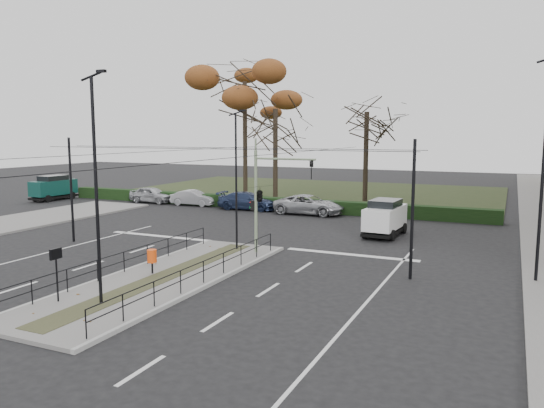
# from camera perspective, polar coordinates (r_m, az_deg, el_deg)

# --- Properties ---
(ground) EXTENTS (140.00, 140.00, 0.00)m
(ground) POSITION_cam_1_polar(r_m,az_deg,el_deg) (25.41, -8.20, -6.66)
(ground) COLOR black
(ground) RESTS_ON ground
(median_island) EXTENTS (4.40, 15.00, 0.14)m
(median_island) POSITION_cam_1_polar(r_m,az_deg,el_deg) (23.40, -11.54, -7.81)
(median_island) COLOR slate
(median_island) RESTS_ON ground
(park) EXTENTS (38.00, 26.00, 0.10)m
(park) POSITION_cam_1_polar(r_m,az_deg,el_deg) (56.48, 4.26, 1.32)
(park) COLOR #243118
(park) RESTS_ON ground
(hedge) EXTENTS (38.00, 1.00, 1.00)m
(hedge) POSITION_cam_1_polar(r_m,az_deg,el_deg) (44.18, -1.76, 0.16)
(hedge) COLOR black
(hedge) RESTS_ON ground
(median_railing) EXTENTS (4.14, 13.24, 0.92)m
(median_railing) POSITION_cam_1_polar(r_m,az_deg,el_deg) (23.10, -11.74, -5.70)
(median_railing) COLOR black
(median_railing) RESTS_ON median_island
(catenary) EXTENTS (20.00, 34.00, 6.00)m
(catenary) POSITION_cam_1_polar(r_m,az_deg,el_deg) (26.16, -6.44, 1.40)
(catenary) COLOR black
(catenary) RESTS_ON ground
(traffic_light) EXTENTS (3.56, 2.04, 5.24)m
(traffic_light) POSITION_cam_1_polar(r_m,az_deg,el_deg) (26.92, -1.17, 1.12)
(traffic_light) COLOR gray
(traffic_light) RESTS_ON median_island
(litter_bin) EXTENTS (0.41, 0.41, 1.06)m
(litter_bin) POSITION_cam_1_polar(r_m,az_deg,el_deg) (23.82, -12.79, -5.52)
(litter_bin) COLOR black
(litter_bin) RESTS_ON median_island
(info_panel) EXTENTS (0.11, 0.51, 1.97)m
(info_panel) POSITION_cam_1_polar(r_m,az_deg,el_deg) (20.79, -22.22, -5.59)
(info_panel) COLOR black
(info_panel) RESTS_ON median_island
(streetlamp_median_near) EXTENTS (0.69, 0.14, 8.23)m
(streetlamp_median_near) POSITION_cam_1_polar(r_m,az_deg,el_deg) (19.62, -18.35, 1.64)
(streetlamp_median_near) COLOR black
(streetlamp_median_near) RESTS_ON median_island
(streetlamp_median_far) EXTENTS (0.61, 0.12, 7.29)m
(streetlamp_median_far) POSITION_cam_1_polar(r_m,az_deg,el_deg) (27.72, -3.85, 2.66)
(streetlamp_median_far) COLOR black
(streetlamp_median_far) RESTS_ON median_island
(streetlamp_sidewalk) EXTENTS (0.77, 0.16, 9.25)m
(streetlamp_sidewalk) POSITION_cam_1_polar(r_m,az_deg,el_deg) (24.20, 27.20, 3.49)
(streetlamp_sidewalk) COLOR black
(streetlamp_sidewalk) RESTS_ON sidewalk_east
(parked_car_first) EXTENTS (4.29, 1.82, 1.45)m
(parked_car_first) POSITION_cam_1_polar(r_m,az_deg,el_deg) (48.98, -12.79, 0.98)
(parked_car_first) COLOR #9FA0A6
(parked_car_first) RESTS_ON ground
(parked_car_second) EXTENTS (4.11, 1.66, 1.33)m
(parked_car_second) POSITION_cam_1_polar(r_m,az_deg,el_deg) (46.44, -8.42, 0.65)
(parked_car_second) COLOR #9FA0A6
(parked_car_second) RESTS_ON ground
(parked_car_third) EXTENTS (5.09, 2.31, 1.44)m
(parked_car_third) POSITION_cam_1_polar(r_m,az_deg,el_deg) (43.50, -2.65, 0.34)
(parked_car_third) COLOR #212D4D
(parked_car_third) RESTS_ON ground
(parked_car_fourth) EXTENTS (5.42, 2.53, 1.50)m
(parked_car_fourth) POSITION_cam_1_polar(r_m,az_deg,el_deg) (41.05, 4.01, -0.07)
(parked_car_fourth) COLOR #9FA0A6
(parked_car_fourth) RESTS_ON ground
(white_van) EXTENTS (2.12, 4.19, 2.23)m
(white_van) POSITION_cam_1_polar(r_m,az_deg,el_deg) (33.03, 12.07, -1.36)
(white_van) COLOR white
(white_van) RESTS_ON ground
(green_van) EXTENTS (1.90, 4.52, 2.31)m
(green_van) POSITION_cam_1_polar(r_m,az_deg,el_deg) (53.71, -22.44, 1.68)
(green_van) COLOR #0C3630
(green_van) RESTS_ON ground
(rust_tree) EXTENTS (10.57, 10.57, 14.70)m
(rust_tree) POSITION_cam_1_polar(r_m,az_deg,el_deg) (53.48, -2.96, 13.02)
(rust_tree) COLOR black
(rust_tree) RESTS_ON park
(bare_tree_center) EXTENTS (6.39, 6.39, 10.67)m
(bare_tree_center) POSITION_cam_1_polar(r_m,az_deg,el_deg) (48.70, 10.15, 9.04)
(bare_tree_center) COLOR black
(bare_tree_center) RESTS_ON park
(bare_tree_near) EXTENTS (6.30, 6.30, 11.07)m
(bare_tree_near) POSITION_cam_1_polar(r_m,az_deg,el_deg) (48.51, 0.37, 9.49)
(bare_tree_near) COLOR black
(bare_tree_near) RESTS_ON park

